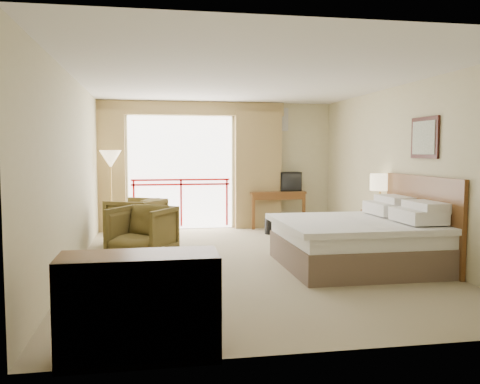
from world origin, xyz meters
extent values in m
plane|color=gray|center=(0.00, 0.00, 0.00)|extent=(7.00, 7.00, 0.00)
plane|color=white|center=(0.00, 0.00, 2.70)|extent=(7.00, 7.00, 0.00)
plane|color=beige|center=(0.00, 3.50, 1.35)|extent=(5.00, 0.00, 5.00)
plane|color=beige|center=(0.00, -3.50, 1.35)|extent=(5.00, 0.00, 5.00)
plane|color=beige|center=(-2.50, 0.00, 1.35)|extent=(0.00, 7.00, 7.00)
plane|color=beige|center=(2.50, 0.00, 1.35)|extent=(0.00, 7.00, 7.00)
plane|color=white|center=(-0.80, 3.48, 1.20)|extent=(2.40, 0.00, 2.40)
cube|color=red|center=(-0.80, 3.46, 0.95)|extent=(2.09, 0.03, 0.04)
cube|color=red|center=(-0.80, 3.46, 1.05)|extent=(2.09, 0.03, 0.04)
cube|color=red|center=(-1.79, 3.46, 0.55)|extent=(0.04, 0.03, 1.00)
cube|color=red|center=(-0.80, 3.46, 0.55)|extent=(0.04, 0.03, 1.00)
cube|color=red|center=(0.19, 3.46, 0.55)|extent=(0.04, 0.03, 1.00)
cube|color=olive|center=(-2.45, 3.35, 1.25)|extent=(1.00, 0.26, 2.50)
cube|color=olive|center=(0.85, 3.35, 1.25)|extent=(1.00, 0.26, 2.50)
cube|color=olive|center=(-0.80, 3.38, 2.55)|extent=(4.40, 0.22, 0.28)
cube|color=silver|center=(1.30, 3.47, 2.35)|extent=(0.50, 0.04, 0.50)
cube|color=brown|center=(1.45, -0.60, 0.20)|extent=(2.05, 2.00, 0.40)
cube|color=white|center=(1.45, -0.60, 0.50)|extent=(2.01, 1.96, 0.22)
cube|color=white|center=(1.40, -0.60, 0.63)|extent=(2.09, 2.06, 0.08)
cube|color=white|center=(2.15, -1.05, 0.78)|extent=(0.50, 0.75, 0.18)
cube|color=white|center=(2.15, -0.15, 0.78)|extent=(0.50, 0.75, 0.18)
cube|color=white|center=(2.28, -1.05, 0.90)|extent=(0.40, 0.70, 0.14)
cube|color=white|center=(2.28, -0.15, 0.90)|extent=(0.40, 0.70, 0.14)
cube|color=#592D0F|center=(2.46, -0.60, 0.65)|extent=(0.06, 2.10, 1.30)
cube|color=black|center=(2.48, -0.60, 1.85)|extent=(0.03, 0.72, 0.60)
cube|color=silver|center=(2.46, -0.60, 1.85)|extent=(0.01, 0.60, 0.48)
cube|color=#592D0F|center=(2.37, 0.55, 0.33)|extent=(0.51, 0.59, 0.66)
cylinder|color=tan|center=(2.37, 0.60, 0.70)|extent=(0.14, 0.14, 0.04)
cylinder|color=tan|center=(2.37, 0.60, 0.88)|extent=(0.03, 0.03, 0.36)
cylinder|color=#FFE5B2|center=(2.37, 0.60, 1.14)|extent=(0.34, 0.34, 0.28)
cube|color=black|center=(2.32, 0.40, 0.70)|extent=(0.19, 0.17, 0.07)
cube|color=#592D0F|center=(1.26, 3.34, 0.77)|extent=(1.21, 0.58, 0.05)
cube|color=#592D0F|center=(0.70, 3.09, 0.37)|extent=(0.06, 0.06, 0.75)
cube|color=#592D0F|center=(1.81, 3.09, 0.37)|extent=(0.06, 0.06, 0.75)
cube|color=#592D0F|center=(0.70, 3.59, 0.37)|extent=(0.06, 0.06, 0.75)
cube|color=#592D0F|center=(1.81, 3.59, 0.37)|extent=(0.06, 0.06, 0.75)
cube|color=#592D0F|center=(1.26, 3.59, 0.45)|extent=(1.11, 0.03, 0.55)
cube|color=#592D0F|center=(1.26, 3.08, 0.69)|extent=(1.11, 0.03, 0.12)
cube|color=black|center=(1.56, 3.34, 1.00)|extent=(0.46, 0.36, 0.42)
cube|color=black|center=(1.56, 3.16, 1.00)|extent=(0.42, 0.02, 0.34)
cylinder|color=black|center=(0.91, 3.34, 0.93)|extent=(0.15, 0.15, 0.29)
cylinder|color=white|center=(1.06, 3.29, 0.84)|extent=(0.08, 0.08, 0.11)
cylinder|color=black|center=(0.93, 2.43, 0.16)|extent=(0.30, 0.30, 0.31)
imported|color=#4B3E1B|center=(-1.71, 2.02, 0.00)|extent=(1.20, 1.19, 0.80)
imported|color=#4B3E1B|center=(-1.58, 0.61, 0.00)|extent=(1.19, 1.20, 0.80)
cylinder|color=black|center=(-1.88, 1.41, 0.57)|extent=(0.54, 0.54, 0.04)
cylinder|color=black|center=(-1.88, 1.41, 0.29)|extent=(0.06, 0.06, 0.54)
cylinder|color=black|center=(-1.88, 1.41, 0.02)|extent=(0.39, 0.39, 0.03)
imported|color=white|center=(-1.88, 1.41, 0.59)|extent=(0.18, 0.22, 0.02)
cylinder|color=tan|center=(-2.20, 2.81, 0.01)|extent=(0.27, 0.27, 0.03)
cylinder|color=tan|center=(-2.20, 2.81, 0.73)|extent=(0.03, 0.03, 1.46)
cone|color=#FFE5B2|center=(-2.20, 2.81, 1.50)|extent=(0.43, 0.43, 0.34)
cube|color=#592D0F|center=(-1.54, -3.34, 0.42)|extent=(1.26, 0.52, 0.84)
cube|color=black|center=(-1.54, -3.60, 0.42)|extent=(1.15, 0.02, 0.73)
camera|label=1|loc=(-1.43, -7.39, 1.65)|focal=38.00mm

